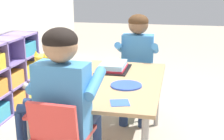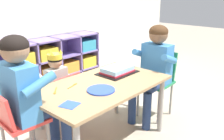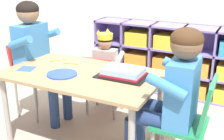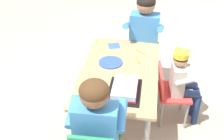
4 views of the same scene
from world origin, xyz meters
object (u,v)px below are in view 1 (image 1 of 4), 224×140
Objects in this scene: classroom_chair_adult_side at (61,138)px; adult_helper_seated at (67,95)px; fork_by_napkin at (81,95)px; activity_table at (116,89)px; child_with_crown at (41,90)px; paper_plate_stack at (126,85)px; birthday_cake_on_tray at (113,67)px; classroom_chair_blue at (54,108)px; fork_beside_plate_stack at (90,87)px; guest_at_table_side at (137,56)px; classroom_chair_guest_side at (138,72)px.

adult_helper_seated reaches higher than classroom_chair_adult_side.
fork_by_napkin is (0.22, -0.01, -0.08)m from adult_helper_seated.
child_with_crown is at bearing 98.72° from activity_table.
paper_plate_stack is at bearing -94.00° from fork_by_napkin.
child_with_crown is 0.64m from birthday_cake_on_tray.
classroom_chair_blue is at bearing 89.47° from child_with_crown.
fork_beside_plate_stack is at bearing 65.41° from classroom_chair_blue.
guest_at_table_side is (1.29, -0.24, -0.05)m from adult_helper_seated.
classroom_chair_adult_side is at bearing -101.48° from guest_at_table_side.
paper_plate_stack is (-0.03, -0.57, 0.24)m from classroom_chair_blue.
classroom_chair_blue is 0.67m from classroom_chair_adult_side.
classroom_chair_guest_side is at bearing 90.00° from guest_at_table_side.
guest_at_table_side reaches higher than activity_table.
child_with_crown reaches higher than fork_beside_plate_stack.
birthday_cake_on_tray is at bearing 123.00° from child_with_crown.
adult_helper_seated is (-0.49, -0.40, 0.16)m from child_with_crown.
guest_at_table_side is at bearing -19.73° from birthday_cake_on_tray.
classroom_chair_blue is at bearing -55.71° from adult_helper_seated.
classroom_chair_blue is at bearing -125.57° from guest_at_table_side.
child_with_crown is 0.80× the size of guest_at_table_side.
paper_plate_stack reaches higher than activity_table.
classroom_chair_adult_side is 0.66m from paper_plate_stack.
classroom_chair_guest_side is 1.06m from fork_beside_plate_stack.
paper_plate_stack is (0.46, -0.27, -0.07)m from adult_helper_seated.
fork_by_napkin is at bearing -23.07° from fork_beside_plate_stack.
guest_at_table_side is 0.43m from birthday_cake_on_tray.
adult_helper_seated reaches higher than paper_plate_stack.
classroom_chair_guest_side reaches higher than activity_table.
classroom_chair_guest_side is 0.23m from guest_at_table_side.
adult_helper_seated is 1.50× the size of classroom_chair_guest_side.
paper_plate_stack is at bearing 90.08° from fork_beside_plate_stack.
classroom_chair_adult_side is at bearing 27.85° from child_with_crown.
classroom_chair_adult_side reaches higher than paper_plate_stack.
classroom_chair_blue is 5.31× the size of fork_by_napkin.
fork_beside_plate_stack is at bearing 108.09° from paper_plate_stack.
adult_helper_seated reaches higher than fork_beside_plate_stack.
classroom_chair_guest_side reaches higher than fork_by_napkin.
fork_beside_plate_stack is (-0.08, 0.25, -0.00)m from paper_plate_stack.
adult_helper_seated is 1.06× the size of guest_at_table_side.
birthday_cake_on_tray is 3.31× the size of fork_by_napkin.
classroom_chair_adult_side is at bearing 165.19° from activity_table.
child_with_crown reaches higher than paper_plate_stack.
birthday_cake_on_tray is 0.50m from fork_beside_plate_stack.
paper_plate_stack reaches higher than classroom_chair_blue.
guest_at_table_side is (1.39, -0.25, 0.18)m from classroom_chair_adult_side.
fork_beside_plate_stack is at bearing 70.88° from child_with_crown.
classroom_chair_guest_side is 3.19× the size of paper_plate_stack.
classroom_chair_blue is at bearing 134.33° from birthday_cake_on_tray.
birthday_cake_on_tray reaches higher than classroom_chair_blue.
activity_table is 0.84m from classroom_chair_guest_side.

